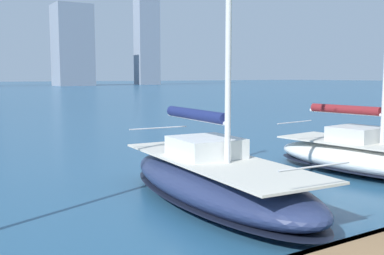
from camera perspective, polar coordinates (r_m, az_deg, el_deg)
The scene contains 2 objects.
sailboat_maroon at distance 17.83m, azimuth 21.25°, elevation -3.32°, with size 3.89×7.77×11.00m.
sailboat_navy at distance 12.77m, azimuth 2.83°, elevation -6.49°, with size 3.45×8.71×10.27m.
Camera 1 is at (6.23, 3.92, 3.59)m, focal length 42.00 mm.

